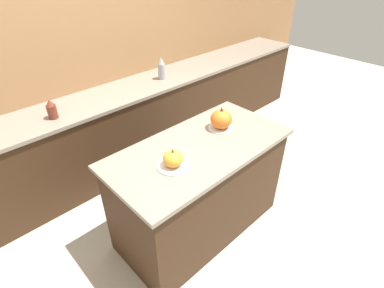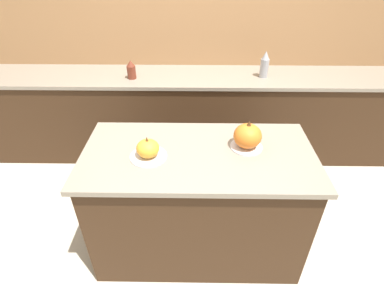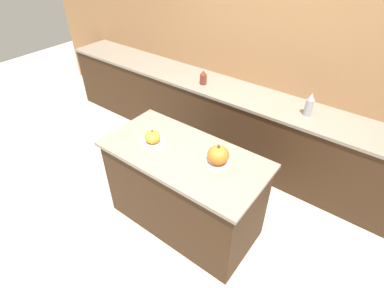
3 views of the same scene
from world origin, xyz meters
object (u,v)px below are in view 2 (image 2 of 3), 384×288
Objects in this scene: pumpkin_cake_right at (248,137)px; bottle_short at (131,70)px; pumpkin_cake_left at (148,150)px; bottle_tall at (265,65)px.

bottle_short is at bearing 130.05° from pumpkin_cake_right.
pumpkin_cake_left is at bearing -169.58° from pumpkin_cake_right.
pumpkin_cake_right is at bearing -105.18° from bottle_tall.
bottle_tall reaches higher than pumpkin_cake_right.
pumpkin_cake_left is 1.64m from bottle_tall.
bottle_tall is at bearing 2.50° from bottle_short.
pumpkin_cake_right reaches higher than pumpkin_cake_left.
bottle_short is (-0.97, 1.15, 0.01)m from pumpkin_cake_right.
bottle_short is at bearing 104.67° from pumpkin_cake_left.
pumpkin_cake_left is 0.92× the size of bottle_tall.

